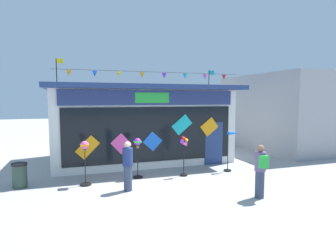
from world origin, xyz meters
name	(u,v)px	position (x,y,z in m)	size (l,w,h in m)	color
ground_plane	(166,196)	(0.00, 0.00, 0.00)	(80.00, 80.00, 0.00)	#9E9B99
kite_shop_building	(140,123)	(0.50, 5.81, 1.88)	(8.73, 5.52, 4.97)	silver
wind_spinner_far_left	(85,155)	(-2.40, 1.97, 1.11)	(0.39, 0.39, 1.60)	black
wind_spinner_left	(138,150)	(-0.41, 2.31, 1.10)	(0.38, 0.38, 1.58)	black
wind_spinner_center_left	(184,148)	(1.41, 1.99, 1.14)	(0.42, 0.30, 1.63)	black
wind_spinner_center_right	(232,144)	(3.64, 2.11, 1.19)	(0.71, 0.32, 1.72)	black
person_near_camera	(128,166)	(-1.07, 0.88, 0.86)	(0.34, 0.34, 1.68)	#333D56
person_mid_plaza	(260,170)	(2.71, -1.13, 0.89)	(0.34, 0.47, 1.68)	#333D56
trash_bin	(20,175)	(-4.58, 2.43, 0.44)	(0.52, 0.52, 0.87)	#2D4238
neighbour_building	(292,111)	(10.71, 6.42, 2.28)	(6.25, 7.70, 4.56)	#99999E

